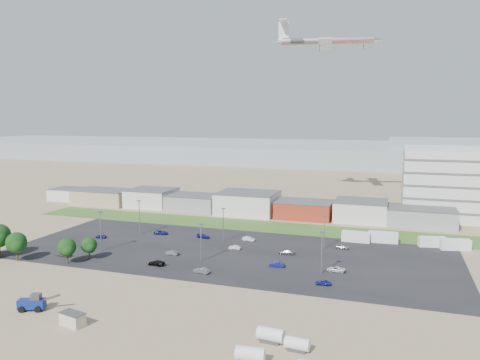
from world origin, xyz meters
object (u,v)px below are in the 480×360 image
at_px(box_trailer_a, 356,237).
at_px(parked_car_4, 172,253).
at_px(storage_tank_nw, 271,334).
at_px(parked_car_2, 323,282).
at_px(parked_car_8, 343,247).
at_px(parked_car_10, 64,254).
at_px(telehandler, 32,302).
at_px(parked_car_12, 286,252).
at_px(parked_car_6, 203,236).
at_px(parked_car_9, 161,232).
at_px(parked_car_7, 235,247).
at_px(parked_car_11, 249,239).
at_px(parked_car_3, 156,263).
at_px(parked_car_13, 202,271).
at_px(parked_car_0, 336,269).
at_px(parked_car_5, 101,236).
at_px(portable_shed, 72,319).
at_px(airliner, 328,41).
at_px(parked_car_1, 277,264).

height_order(box_trailer_a, parked_car_4, box_trailer_a).
relative_size(storage_tank_nw, parked_car_2, 1.30).
relative_size(parked_car_8, parked_car_10, 0.85).
xyz_separation_m(telehandler, parked_car_12, (37.52, 51.56, -1.02)).
relative_size(parked_car_6, parked_car_8, 1.11).
distance_m(storage_tank_nw, parked_car_9, 77.28).
height_order(parked_car_7, parked_car_9, parked_car_9).
bearing_deg(parked_car_10, parked_car_8, -60.85).
bearing_deg(telehandler, parked_car_11, 48.84).
relative_size(telehandler, parked_car_3, 1.78).
distance_m(parked_car_8, parked_car_13, 43.06).
distance_m(storage_tank_nw, parked_car_13, 36.88).
relative_size(parked_car_4, parked_car_6, 0.88).
bearing_deg(parked_car_3, parked_car_0, 106.74).
distance_m(parked_car_4, parked_car_7, 17.53).
relative_size(parked_car_5, parked_car_13, 0.84).
distance_m(parked_car_2, parked_car_13, 28.42).
distance_m(box_trailer_a, parked_car_0, 29.50).
height_order(parked_car_8, parked_car_10, parked_car_10).
height_order(parked_car_4, parked_car_12, parked_car_12).
height_order(parked_car_0, parked_car_7, parked_car_0).
bearing_deg(parked_car_12, storage_tank_nw, 6.70).
height_order(box_trailer_a, parked_car_0, box_trailer_a).
bearing_deg(parked_car_4, telehandler, -8.90).
bearing_deg(portable_shed, box_trailer_a, 72.59).
distance_m(airliner, parked_car_1, 117.77).
xyz_separation_m(airliner, parked_car_2, (15.79, -105.24, -67.89)).
distance_m(box_trailer_a, parked_car_10, 82.12).
bearing_deg(parked_car_3, parked_car_4, -173.05).
bearing_deg(airliner, parked_car_2, -91.15).
height_order(parked_car_0, parked_car_4, parked_car_0).
xyz_separation_m(telehandler, parked_car_6, (9.63, 60.25, -1.04)).
xyz_separation_m(box_trailer_a, parked_car_13, (-31.97, -40.70, -0.87)).
bearing_deg(parked_car_10, parked_car_4, -63.81).
xyz_separation_m(parked_car_4, parked_car_12, (28.78, 10.38, 0.01)).
relative_size(parked_car_7, parked_car_12, 0.80).
bearing_deg(parked_car_7, parked_car_8, 104.97).
bearing_deg(parked_car_5, parked_car_9, 117.27).
distance_m(storage_tank_nw, parked_car_4, 54.16).
xyz_separation_m(storage_tank_nw, parked_car_4, (-37.62, 38.96, -0.72)).
bearing_deg(parked_car_7, parked_car_5, -92.34).
distance_m(portable_shed, airliner, 156.67).
relative_size(portable_shed, storage_tank_nw, 1.07).
height_order(airliner, parked_car_7, airliner).
bearing_deg(parked_car_3, parked_car_10, -83.72).
bearing_deg(parked_car_0, telehandler, -46.76).
xyz_separation_m(portable_shed, parked_car_7, (11.14, 54.64, -0.63)).
relative_size(telehandler, parked_car_12, 1.87).
xyz_separation_m(portable_shed, parked_car_6, (-2.03, 63.24, -0.59)).
height_order(airliner, parked_car_0, airliner).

